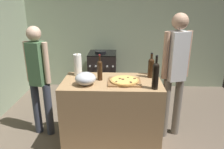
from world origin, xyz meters
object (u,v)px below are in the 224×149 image
Objects in this scene: wine_bottle_green at (100,69)px; person_in_red at (175,69)px; paper_towel_roll at (78,65)px; wine_bottle_clear at (151,67)px; stove at (103,72)px; wine_bottle_amber at (156,75)px; person_in_stripes at (39,76)px; mixing_bowl at (86,79)px; pizza at (124,80)px.

person_in_red is (1.00, 0.23, -0.05)m from wine_bottle_green.
paper_towel_roll is 1.32m from person_in_red.
wine_bottle_clear reaches higher than stove.
wine_bottle_amber is 0.25× the size of person_in_stripes.
stove is (0.04, 1.96, -0.57)m from mixing_bowl.
wine_bottle_amber is (0.65, -0.27, 0.03)m from wine_bottle_green.
person_in_red reaches higher than wine_bottle_clear.
wine_bottle_green is at bearing 164.58° from pizza.
stove is 0.58× the size of person_in_stripes.
person_in_stripes is (-1.18, 0.28, -0.07)m from pizza.
mixing_bowl is 0.87m from wine_bottle_clear.
pizza is at bearing -77.34° from stove.
paper_towel_roll is 0.89× the size of wine_bottle_clear.
person_in_stripes is (-1.52, 0.47, -0.21)m from wine_bottle_amber.
paper_towel_roll is 0.36m from wine_bottle_green.
person_in_stripes reaches higher than wine_bottle_clear.
pizza reaches higher than stove.
paper_towel_roll is 1.06m from wine_bottle_amber.
wine_bottle_amber reaches higher than wine_bottle_clear.
wine_bottle_green is 1.90m from stove.
stove is (-0.76, 2.06, -0.67)m from wine_bottle_amber.
pizza is at bearing -155.53° from person_in_red.
wine_bottle_amber is at bearing -6.99° from mixing_bowl.
stove is at bearing 102.66° from pizza.
wine_bottle_clear is at bearing 19.79° from mixing_bowl.
person_in_red reaches higher than wine_bottle_amber.
pizza is at bearing 151.85° from wine_bottle_amber.
wine_bottle_clear is 0.36m from person_in_red.
pizza is 0.68m from paper_towel_roll.
wine_bottle_amber is (0.34, -0.18, 0.14)m from pizza.
wine_bottle_green is 0.21× the size of person_in_stripes.
person_in_stripes is at bearing 177.18° from wine_bottle_clear.
mixing_bowl is 0.24m from wine_bottle_green.
paper_towel_roll is at bearing 155.32° from wine_bottle_amber.
mixing_bowl is at bearing -27.26° from person_in_stripes.
person_in_red reaches higher than person_in_stripes.
stove is at bearing 64.55° from person_in_stripes.
wine_bottle_green is 0.71m from wine_bottle_amber.
pizza is 0.76m from person_in_red.
pizza is 0.20× the size of person_in_red.
wine_bottle_green is 0.19× the size of person_in_red.
person_in_stripes reaches higher than stove.
stove is at bearing 110.34° from wine_bottle_amber.
wine_bottle_amber is at bearing -22.38° from wine_bottle_green.
wine_bottle_green is 0.36× the size of stove.
paper_towel_roll reaches higher than stove.
pizza is 0.41m from wine_bottle_amber.
pizza is 0.89× the size of wine_bottle_amber.
mixing_bowl is 0.85× the size of paper_towel_roll.
mixing_bowl is at bearing -161.00° from person_in_red.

